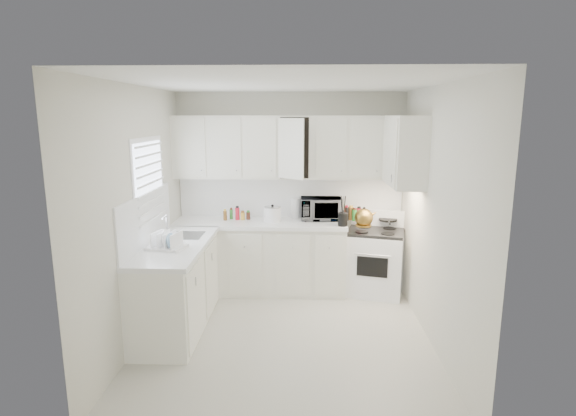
{
  "coord_description": "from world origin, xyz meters",
  "views": [
    {
      "loc": [
        0.18,
        -4.47,
        2.3
      ],
      "look_at": [
        0.0,
        0.7,
        1.25
      ],
      "focal_mm": 28.48,
      "sensor_mm": 36.0,
      "label": 1
    }
  ],
  "objects_px": {
    "microwave": "(321,206)",
    "rice_cooker": "(272,213)",
    "utensil_crock": "(343,210)",
    "tea_kettle": "(364,216)",
    "dish_rack": "(166,239)",
    "stove": "(375,253)"
  },
  "relations": [
    {
      "from": "stove",
      "to": "rice_cooker",
      "type": "height_order",
      "value": "rice_cooker"
    },
    {
      "from": "rice_cooker",
      "to": "microwave",
      "type": "bearing_deg",
      "value": 6.4
    },
    {
      "from": "rice_cooker",
      "to": "utensil_crock",
      "type": "height_order",
      "value": "utensil_crock"
    },
    {
      "from": "microwave",
      "to": "dish_rack",
      "type": "height_order",
      "value": "microwave"
    },
    {
      "from": "microwave",
      "to": "rice_cooker",
      "type": "bearing_deg",
      "value": -169.81
    },
    {
      "from": "dish_rack",
      "to": "stove",
      "type": "bearing_deg",
      "value": 40.62
    },
    {
      "from": "stove",
      "to": "microwave",
      "type": "distance_m",
      "value": 0.93
    },
    {
      "from": "tea_kettle",
      "to": "utensil_crock",
      "type": "height_order",
      "value": "utensil_crock"
    },
    {
      "from": "rice_cooker",
      "to": "tea_kettle",
      "type": "bearing_deg",
      "value": -16.52
    },
    {
      "from": "stove",
      "to": "utensil_crock",
      "type": "xyz_separation_m",
      "value": [
        -0.44,
        -0.18,
        0.6
      ]
    },
    {
      "from": "utensil_crock",
      "to": "rice_cooker",
      "type": "bearing_deg",
      "value": 166.73
    },
    {
      "from": "utensil_crock",
      "to": "dish_rack",
      "type": "distance_m",
      "value": 2.18
    },
    {
      "from": "dish_rack",
      "to": "rice_cooker",
      "type": "bearing_deg",
      "value": 64.22
    },
    {
      "from": "rice_cooker",
      "to": "utensil_crock",
      "type": "distance_m",
      "value": 0.92
    },
    {
      "from": "tea_kettle",
      "to": "dish_rack",
      "type": "height_order",
      "value": "tea_kettle"
    },
    {
      "from": "microwave",
      "to": "rice_cooker",
      "type": "height_order",
      "value": "microwave"
    },
    {
      "from": "tea_kettle",
      "to": "utensil_crock",
      "type": "xyz_separation_m",
      "value": [
        -0.26,
        -0.02,
        0.08
      ]
    },
    {
      "from": "rice_cooker",
      "to": "dish_rack",
      "type": "bearing_deg",
      "value": -135.8
    },
    {
      "from": "microwave",
      "to": "utensil_crock",
      "type": "distance_m",
      "value": 0.45
    },
    {
      "from": "stove",
      "to": "microwave",
      "type": "relative_size",
      "value": 2.07
    },
    {
      "from": "dish_rack",
      "to": "utensil_crock",
      "type": "bearing_deg",
      "value": 41.89
    },
    {
      "from": "rice_cooker",
      "to": "dish_rack",
      "type": "xyz_separation_m",
      "value": [
        -1.01,
        -1.26,
        -0.01
      ]
    }
  ]
}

